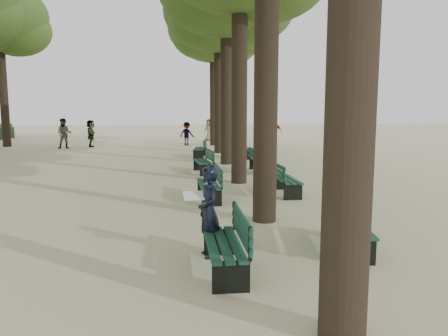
{
  "coord_description": "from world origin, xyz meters",
  "views": [
    {
      "loc": [
        -0.14,
        -6.38,
        2.5
      ],
      "look_at": [
        0.6,
        3.0,
        1.2
      ],
      "focal_mm": 35.0,
      "sensor_mm": 36.0,
      "label": 1
    }
  ],
  "objects": [
    {
      "name": "ground",
      "position": [
        0.0,
        0.0,
        0.0
      ],
      "size": [
        120.0,
        120.0,
        0.0
      ],
      "primitive_type": "plane",
      "color": "beige",
      "rests_on": "ground"
    },
    {
      "name": "tree_central_4",
      "position": [
        1.5,
        18.0,
        7.65
      ],
      "size": [
        6.0,
        6.0,
        9.95
      ],
      "color": "#33261C",
      "rests_on": "ground"
    },
    {
      "name": "tree_central_5",
      "position": [
        1.5,
        23.0,
        7.65
      ],
      "size": [
        6.0,
        6.0,
        9.95
      ],
      "color": "#33261C",
      "rests_on": "ground"
    },
    {
      "name": "bench_left_0",
      "position": [
        0.37,
        0.03,
        0.27
      ],
      "size": [
        0.63,
        1.82,
        0.92
      ],
      "color": "black",
      "rests_on": "ground"
    },
    {
      "name": "bench_left_1",
      "position": [
        0.37,
        5.31,
        0.27
      ],
      "size": [
        0.65,
        1.82,
        0.92
      ],
      "color": "black",
      "rests_on": "ground"
    },
    {
      "name": "bench_left_2",
      "position": [
        0.37,
        10.29,
        0.27
      ],
      "size": [
        0.81,
        1.86,
        0.92
      ],
      "color": "black",
      "rests_on": "ground"
    },
    {
      "name": "bench_left_3",
      "position": [
        0.37,
        15.73,
        0.27
      ],
      "size": [
        0.77,
        1.85,
        0.92
      ],
      "color": "black",
      "rests_on": "ground"
    },
    {
      "name": "bench_right_0",
      "position": [
        2.63,
        0.92,
        0.27
      ],
      "size": [
        0.77,
        1.85,
        0.92
      ],
      "color": "black",
      "rests_on": "ground"
    },
    {
      "name": "bench_right_1",
      "position": [
        2.63,
        5.92,
        0.27
      ],
      "size": [
        0.64,
        1.82,
        0.92
      ],
      "color": "black",
      "rests_on": "ground"
    },
    {
      "name": "bench_right_2",
      "position": [
        2.63,
        10.42,
        0.27
      ],
      "size": [
        0.75,
        1.85,
        0.92
      ],
      "color": "black",
      "rests_on": "ground"
    },
    {
      "name": "bench_right_3",
      "position": [
        2.63,
        15.29,
        0.27
      ],
      "size": [
        0.72,
        1.84,
        0.92
      ],
      "color": "black",
      "rests_on": "ground"
    },
    {
      "name": "man_with_map",
      "position": [
        0.16,
        0.76,
        0.78
      ],
      "size": [
        0.66,
        0.68,
        1.55
      ],
      "color": "black",
      "rests_on": "ground"
    },
    {
      "name": "pedestrian_b",
      "position": [
        -0.32,
        23.02,
        0.78
      ],
      "size": [
        1.05,
        0.7,
        1.57
      ],
      "primitive_type": "imported",
      "rotation": [
        0.0,
        0.0,
        2.72
      ],
      "color": "#262628",
      "rests_on": "ground"
    },
    {
      "name": "pedestrian_e",
      "position": [
        -6.49,
        22.44,
        0.87
      ],
      "size": [
        0.71,
        1.65,
        1.74
      ],
      "primitive_type": "imported",
      "rotation": [
        0.0,
        0.0,
        1.8
      ],
      "color": "#262628",
      "rests_on": "ground"
    },
    {
      "name": "pedestrian_a",
      "position": [
        -7.84,
        21.25,
        0.93
      ],
      "size": [
        0.94,
        0.47,
        1.87
      ],
      "primitive_type": "imported",
      "rotation": [
        0.0,
        0.0,
        0.11
      ],
      "color": "#262628",
      "rests_on": "ground"
    },
    {
      "name": "pedestrian_c",
      "position": [
        5.4,
        22.1,
        0.93
      ],
      "size": [
        1.15,
        0.68,
        1.87
      ],
      "primitive_type": "imported",
      "rotation": [
        0.0,
        0.0,
        2.85
      ],
      "color": "#262628",
      "rests_on": "ground"
    },
    {
      "name": "pedestrian_d",
      "position": [
        1.38,
        27.28,
        0.83
      ],
      "size": [
        0.86,
        0.72,
        1.66
      ],
      "primitive_type": "imported",
      "rotation": [
        0.0,
        0.0,
        5.71
      ],
      "color": "#262628",
      "rests_on": "ground"
    }
  ]
}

